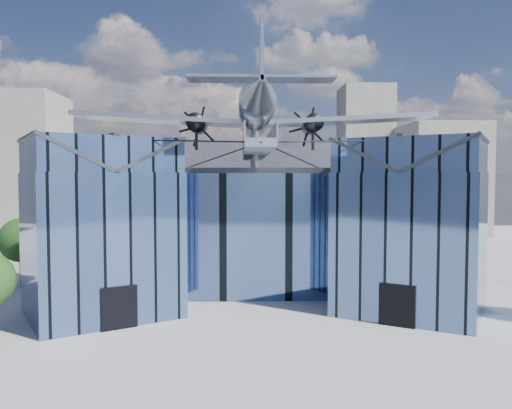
{
  "coord_description": "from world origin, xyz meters",
  "views": [
    {
      "loc": [
        -1.12,
        -34.48,
        9.11
      ],
      "look_at": [
        0.0,
        2.0,
        7.2
      ],
      "focal_mm": 35.0,
      "sensor_mm": 36.0,
      "label": 1
    }
  ],
  "objects": [
    {
      "name": "tree_side_w",
      "position": [
        -19.53,
        7.66,
        3.93
      ],
      "size": [
        4.93,
        4.93,
        5.8
      ],
      "rotation": [
        0.0,
        0.0,
        -0.44
      ],
      "color": "#372616",
      "rests_on": "ground"
    },
    {
      "name": "ground_plane",
      "position": [
        0.0,
        0.0,
        0.0
      ],
      "size": [
        120.0,
        120.0,
        0.0
      ],
      "primitive_type": "plane",
      "color": "#969599"
    },
    {
      "name": "bg_towers",
      "position": [
        1.45,
        50.49,
        10.01
      ],
      "size": [
        77.0,
        24.5,
        26.0
      ],
      "color": "gray",
      "rests_on": "ground"
    },
    {
      "name": "museum",
      "position": [
        0.0,
        5.82,
        5.54
      ],
      "size": [
        32.88,
        24.5,
        17.6
      ],
      "color": "#4B689A",
      "rests_on": "ground"
    }
  ]
}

